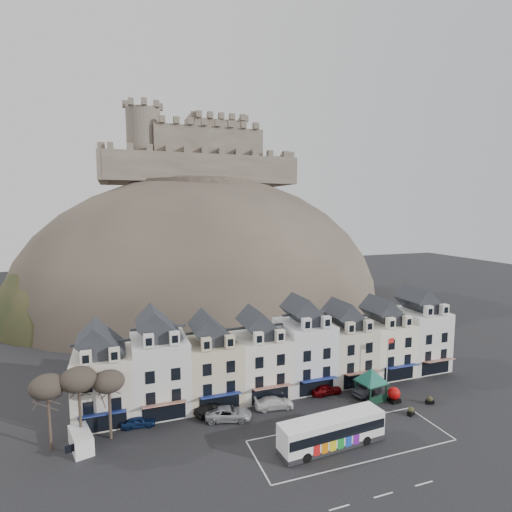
{
  "coord_description": "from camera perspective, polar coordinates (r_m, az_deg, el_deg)",
  "views": [
    {
      "loc": [
        -21.65,
        -34.14,
        25.43
      ],
      "look_at": [
        -1.12,
        24.0,
        18.07
      ],
      "focal_mm": 28.0,
      "sensor_mm": 36.0,
      "label": 1
    }
  ],
  "objects": [
    {
      "name": "townhouse_terrace",
      "position": [
        58.23,
        3.92,
        -13.44
      ],
      "size": [
        54.4,
        9.35,
        11.8
      ],
      "color": "silver",
      "rests_on": "ground"
    },
    {
      "name": "coach_bay_markings",
      "position": [
        49.58,
        13.46,
        -24.25
      ],
      "size": [
        22.0,
        7.5,
        0.01
      ],
      "primitive_type": "cube",
      "color": "silver",
      "rests_on": "ground"
    },
    {
      "name": "tree_left_mid",
      "position": [
        48.4,
        -24.04,
        -15.88
      ],
      "size": [
        3.78,
        3.78,
        8.64
      ],
      "color": "#332820",
      "rests_on": "ground"
    },
    {
      "name": "red_buoy",
      "position": [
        58.62,
        19.1,
        -18.18
      ],
      "size": [
        1.63,
        1.63,
        2.02
      ],
      "rotation": [
        0.0,
        0.0,
        0.04
      ],
      "color": "black",
      "rests_on": "ground"
    },
    {
      "name": "castle_hill",
      "position": [
        108.6,
        -6.77,
        -6.73
      ],
      "size": [
        100.0,
        76.0,
        68.0
      ],
      "color": "#3A342D",
      "rests_on": "ground"
    },
    {
      "name": "castle",
      "position": [
        113.25,
        -8.25,
        14.22
      ],
      "size": [
        50.2,
        22.2,
        22.0
      ],
      "color": "brown",
      "rests_on": "ground"
    },
    {
      "name": "car_silver",
      "position": [
        51.98,
        -3.96,
        -21.52
      ],
      "size": [
        6.04,
        4.07,
        1.56
      ],
      "primitive_type": "imported",
      "rotation": [
        0.0,
        0.0,
        1.28
      ],
      "color": "#A6A8AE",
      "rests_on": "ground"
    },
    {
      "name": "bus_shelter",
      "position": [
        57.48,
        16.14,
        -16.08
      ],
      "size": [
        6.71,
        6.71,
        4.3
      ],
      "rotation": [
        0.0,
        0.0,
        0.14
      ],
      "color": "black",
      "rests_on": "ground"
    },
    {
      "name": "tree_left_far",
      "position": [
        48.89,
        -27.67,
        -16.28
      ],
      "size": [
        3.61,
        3.61,
        8.24
      ],
      "color": "#332820",
      "rests_on": "ground"
    },
    {
      "name": "bus",
      "position": [
        47.23,
        10.78,
        -23.24
      ],
      "size": [
        12.17,
        3.65,
        3.39
      ],
      "rotation": [
        0.0,
        0.0,
        0.07
      ],
      "color": "#262628",
      "rests_on": "ground"
    },
    {
      "name": "planter_west",
      "position": [
        56.3,
        21.27,
        -19.96
      ],
      "size": [
        1.17,
        0.9,
        1.05
      ],
      "rotation": [
        0.0,
        0.0,
        0.42
      ],
      "color": "black",
      "rests_on": "ground"
    },
    {
      "name": "flagpole",
      "position": [
        59.61,
        18.3,
        -14.06
      ],
      "size": [
        1.14,
        0.25,
        7.96
      ],
      "rotation": [
        0.0,
        0.0,
        0.16
      ],
      "color": "silver",
      "rests_on": "ground"
    },
    {
      "name": "ground",
      "position": [
        47.76,
        12.12,
        -25.53
      ],
      "size": [
        300.0,
        300.0,
        0.0
      ],
      "primitive_type": "plane",
      "color": "black",
      "rests_on": "ground"
    },
    {
      "name": "car_maroon",
      "position": [
        58.62,
        9.91,
        -18.19
      ],
      "size": [
        4.48,
        1.8,
        1.52
      ],
      "primitive_type": "imported",
      "rotation": [
        0.0,
        0.0,
        1.57
      ],
      "color": "#580508",
      "rests_on": "ground"
    },
    {
      "name": "tree_left_near",
      "position": [
        48.48,
        -20.31,
        -16.55
      ],
      "size": [
        3.43,
        3.43,
        7.84
      ],
      "color": "#332820",
      "rests_on": "ground"
    },
    {
      "name": "car_black",
      "position": [
        53.38,
        -6.19,
        -20.76
      ],
      "size": [
        4.91,
        3.27,
        1.53
      ],
      "primitive_type": "imported",
      "rotation": [
        0.0,
        0.0,
        1.96
      ],
      "color": "black",
      "rests_on": "ground"
    },
    {
      "name": "white_van",
      "position": [
        50.21,
        -23.74,
        -22.95
      ],
      "size": [
        2.88,
        4.58,
        1.94
      ],
      "rotation": [
        0.0,
        0.0,
        0.26
      ],
      "color": "white",
      "rests_on": "ground"
    },
    {
      "name": "car_white",
      "position": [
        54.38,
        2.59,
        -20.21
      ],
      "size": [
        5.27,
        2.68,
        1.47
      ],
      "primitive_type": "imported",
      "rotation": [
        0.0,
        0.0,
        1.44
      ],
      "color": "white",
      "rests_on": "ground"
    },
    {
      "name": "planter_east",
      "position": [
        60.0,
        23.59,
        -18.35
      ],
      "size": [
        1.11,
        0.73,
        1.02
      ],
      "rotation": [
        0.0,
        0.0,
        -0.24
      ],
      "color": "black",
      "rests_on": "ground"
    },
    {
      "name": "car_charcoal",
      "position": [
        59.49,
        15.6,
        -17.95
      ],
      "size": [
        4.89,
        2.89,
        1.52
      ],
      "primitive_type": "imported",
      "rotation": [
        0.0,
        0.0,
        1.87
      ],
      "color": "black",
      "rests_on": "ground"
    },
    {
      "name": "car_navy",
      "position": [
        52.38,
        -16.48,
        -21.69
      ],
      "size": [
        4.1,
        1.95,
        1.35
      ],
      "primitive_type": "imported",
      "rotation": [
        0.0,
        0.0,
        1.48
      ],
      "color": "#0E1F48",
      "rests_on": "ground"
    }
  ]
}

